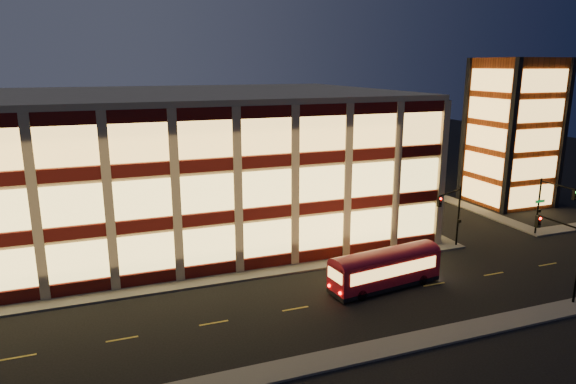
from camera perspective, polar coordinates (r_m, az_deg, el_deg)
name	(u,v)px	position (r m, az deg, el deg)	size (l,w,h in m)	color
ground	(222,285)	(42.21, -7.36, -10.17)	(200.00, 200.00, 0.00)	black
sidewalk_office_south	(182,284)	(42.58, -11.67, -10.02)	(54.00, 2.00, 0.15)	#514F4C
sidewalk_office_east	(369,205)	(65.31, 8.99, -1.38)	(2.00, 30.00, 0.15)	#514F4C
sidewalk_tower_west	(442,197)	(71.27, 16.71, -0.52)	(2.00, 30.00, 0.15)	#514F4C
sidewalk_near	(275,372)	(31.15, -1.44, -19.34)	(100.00, 2.00, 0.15)	#514F4C
office_building	(155,162)	(55.70, -14.60, 3.25)	(50.45, 30.45, 14.50)	tan
stair_tower	(512,133)	(69.78, 23.66, 6.07)	(8.60, 8.60, 18.00)	#8C3814
traffic_signal_far	(452,208)	(50.45, 17.75, -1.72)	(3.79, 1.87, 6.00)	black
traffic_signal_right	(551,200)	(57.46, 27.18, -0.76)	(1.20, 4.37, 6.00)	black
traffic_signal_near	(563,245)	(43.59, 28.27, -5.18)	(0.32, 4.45, 6.00)	black
trolley_bus	(385,267)	(41.42, 10.74, -8.15)	(9.57, 3.51, 3.17)	maroon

